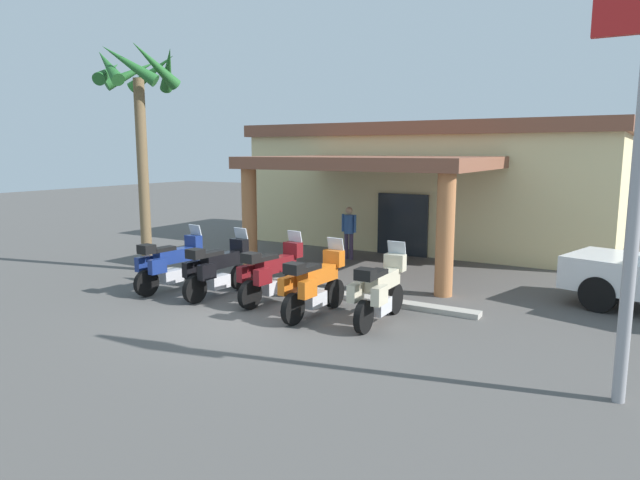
% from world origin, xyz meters
% --- Properties ---
extents(ground_plane, '(80.00, 80.00, 0.00)m').
position_xyz_m(ground_plane, '(0.00, 0.00, 0.00)').
color(ground_plane, '#514F4C').
extents(motel_building, '(13.34, 10.96, 4.50)m').
position_xyz_m(motel_building, '(0.02, 11.03, 2.30)').
color(motel_building, beige).
rests_on(motel_building, ground_plane).
extents(motorcycle_blue, '(0.74, 2.21, 1.61)m').
position_xyz_m(motorcycle_blue, '(-3.22, 0.77, 0.70)').
color(motorcycle_blue, black).
rests_on(motorcycle_blue, ground_plane).
extents(motorcycle_black, '(0.73, 2.21, 1.61)m').
position_xyz_m(motorcycle_black, '(-1.78, 0.91, 0.70)').
color(motorcycle_black, black).
rests_on(motorcycle_black, ground_plane).
extents(motorcycle_maroon, '(0.76, 2.21, 1.61)m').
position_xyz_m(motorcycle_maroon, '(-0.34, 1.17, 0.70)').
color(motorcycle_maroon, black).
rests_on(motorcycle_maroon, ground_plane).
extents(motorcycle_orange, '(0.73, 2.21, 1.61)m').
position_xyz_m(motorcycle_orange, '(1.09, 0.71, 0.70)').
color(motorcycle_orange, black).
rests_on(motorcycle_orange, ground_plane).
extents(motorcycle_cream, '(0.70, 2.21, 1.61)m').
position_xyz_m(motorcycle_cream, '(2.53, 0.95, 0.70)').
color(motorcycle_cream, black).
rests_on(motorcycle_cream, ground_plane).
extents(pedestrian, '(0.53, 0.32, 1.73)m').
position_xyz_m(pedestrian, '(-1.24, 6.79, 1.00)').
color(pedestrian, '#3F334C').
rests_on(pedestrian, ground_plane).
extents(palm_tree_roadside, '(2.54, 2.56, 6.52)m').
position_xyz_m(palm_tree_roadside, '(-5.68, 2.20, 5.04)').
color(palm_tree_roadside, brown).
rests_on(palm_tree_roadside, ground_plane).
extents(curb_strip, '(9.18, 0.36, 0.12)m').
position_xyz_m(curb_strip, '(-0.34, 2.35, 0.06)').
color(curb_strip, '#ADA89E').
rests_on(curb_strip, ground_plane).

